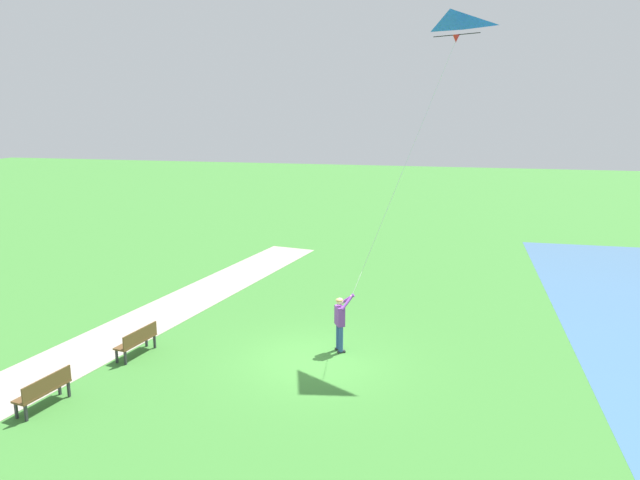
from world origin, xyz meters
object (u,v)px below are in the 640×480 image
park_bench_far_walkway (44,389)px  flying_kite (449,29)px  park_bench_near_walkway (137,340)px  person_kite_flyer (340,319)px

park_bench_far_walkway → flying_kite: bearing=-145.2°
flying_kite → park_bench_near_walkway: size_ratio=5.28×
flying_kite → park_bench_near_walkway: flying_kite is taller
flying_kite → park_bench_far_walkway: (9.41, 6.55, -9.08)m
park_bench_near_walkway → park_bench_far_walkway: size_ratio=1.00×
person_kite_flyer → park_bench_far_walkway: size_ratio=1.18×
person_kite_flyer → park_bench_far_walkway: person_kite_flyer is taller
person_kite_flyer → flying_kite: flying_kite is taller
park_bench_near_walkway → park_bench_far_walkway: same height
park_bench_near_walkway → park_bench_far_walkway: (0.63, 3.44, 0.00)m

